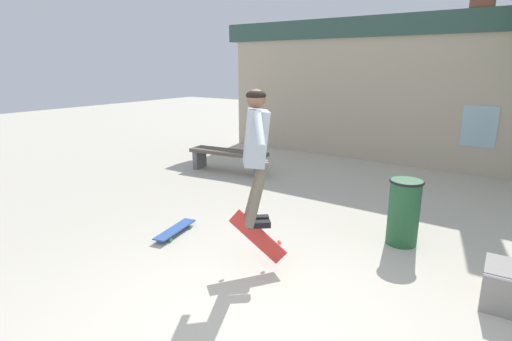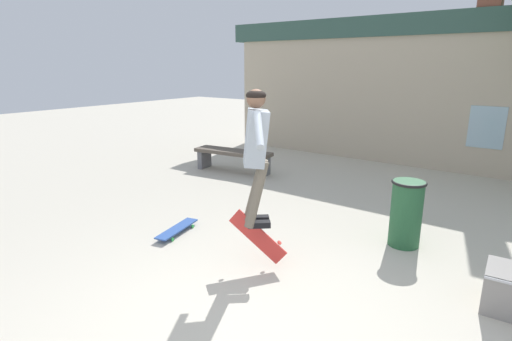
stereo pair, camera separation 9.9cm
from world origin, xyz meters
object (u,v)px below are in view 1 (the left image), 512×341
Objects in this scene: skater at (256,146)px; skateboard_resting at (175,230)px; park_bench at (228,156)px; skateboard_flipping at (258,236)px; trash_bin at (404,211)px.

skater is 2.12m from skateboard_resting.
skateboard_flipping is (3.09, -3.30, 0.03)m from park_bench.
trash_bin is at bearing 107.09° from skateboard_resting.
skater is (-1.24, -1.72, 1.04)m from trash_bin.
park_bench is at bearing -166.18° from skateboard_resting.
skateboard_resting is (-2.79, -1.56, -0.41)m from trash_bin.
trash_bin is 1.07× the size of skateboard_resting.
skateboard_flipping is (-0.00, 0.04, -1.11)m from skater.
skateboard_resting is (-1.54, 0.12, -0.33)m from skateboard_flipping.
trash_bin is at bearing 13.83° from skater.
trash_bin is 2.36m from skater.
skater reaches higher than skateboard_resting.
park_bench reaches higher than skateboard_resting.
trash_bin reaches higher than skateboard_flipping.
skater is at bearing 71.95° from skateboard_resting.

